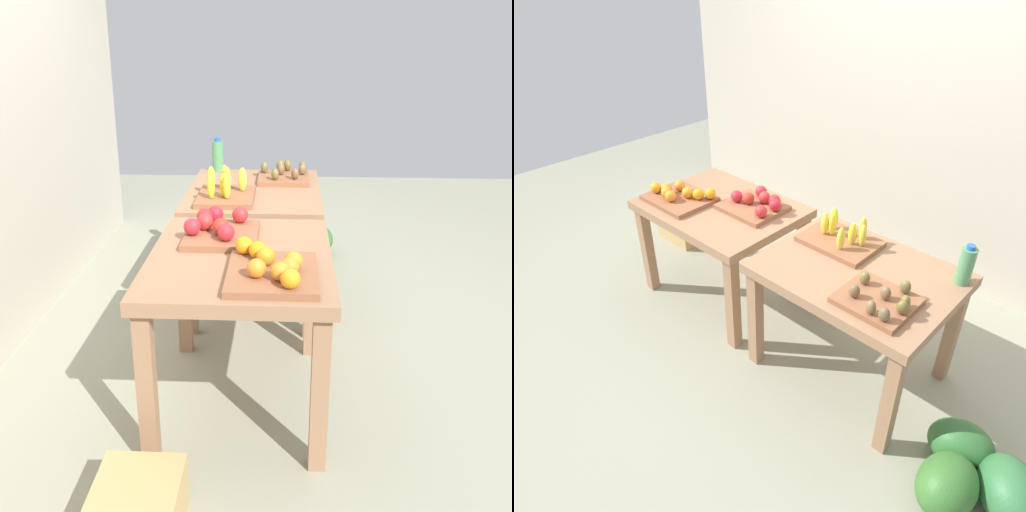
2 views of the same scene
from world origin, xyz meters
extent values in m
plane|color=gray|center=(0.00, 0.00, 0.00)|extent=(8.00, 8.00, 0.00)
cube|color=#976E4E|center=(-0.56, 0.00, 0.72)|extent=(1.04, 0.80, 0.06)
cube|color=#976E4E|center=(-1.02, -0.34, 0.34)|extent=(0.07, 0.07, 0.69)
cube|color=#976E4E|center=(-0.10, -0.34, 0.34)|extent=(0.07, 0.07, 0.69)
cube|color=#976E4E|center=(-1.02, 0.34, 0.34)|extent=(0.07, 0.07, 0.69)
cube|color=#976E4E|center=(-0.10, 0.34, 0.34)|extent=(0.07, 0.07, 0.69)
cube|color=#976E4E|center=(0.56, 0.00, 0.72)|extent=(1.04, 0.80, 0.06)
cube|color=#976E4E|center=(0.10, -0.34, 0.34)|extent=(0.07, 0.07, 0.69)
cube|color=#976E4E|center=(1.02, -0.34, 0.34)|extent=(0.07, 0.07, 0.69)
cube|color=#976E4E|center=(0.10, 0.34, 0.34)|extent=(0.07, 0.07, 0.69)
cube|color=#976E4E|center=(1.02, 0.34, 0.34)|extent=(0.07, 0.07, 0.69)
cube|color=#90593A|center=(-0.81, -0.15, 0.76)|extent=(0.44, 0.36, 0.03)
sphere|color=orange|center=(-0.89, -0.09, 0.82)|extent=(0.10, 0.10, 0.08)
sphere|color=orange|center=(-0.63, -0.02, 0.82)|extent=(0.08, 0.08, 0.08)
sphere|color=orange|center=(-0.86, -0.21, 0.82)|extent=(0.10, 0.10, 0.08)
sphere|color=orange|center=(-0.76, -0.12, 0.82)|extent=(0.09, 0.09, 0.08)
sphere|color=orange|center=(-0.80, -0.23, 0.82)|extent=(0.08, 0.08, 0.08)
sphere|color=orange|center=(-0.69, -0.08, 0.82)|extent=(0.10, 0.10, 0.08)
sphere|color=orange|center=(-0.98, -0.22, 0.82)|extent=(0.09, 0.09, 0.08)
sphere|color=orange|center=(-0.91, -0.18, 0.82)|extent=(0.11, 0.11, 0.08)
cube|color=#90593A|center=(-0.36, 0.10, 0.76)|extent=(0.40, 0.34, 0.03)
sphere|color=red|center=(-0.39, 0.10, 0.82)|extent=(0.09, 0.09, 0.08)
sphere|color=red|center=(-0.40, 0.23, 0.82)|extent=(0.11, 0.11, 0.08)
sphere|color=red|center=(-0.20, 0.03, 0.82)|extent=(0.10, 0.10, 0.08)
sphere|color=red|center=(-0.20, 0.15, 0.82)|extent=(0.10, 0.10, 0.08)
sphere|color=red|center=(-0.24, 0.20, 0.82)|extent=(0.09, 0.09, 0.08)
sphere|color=red|center=(-0.47, 0.07, 0.82)|extent=(0.11, 0.11, 0.08)
sphere|color=red|center=(-0.32, 0.19, 0.82)|extent=(0.09, 0.09, 0.08)
cube|color=#90593A|center=(0.32, 0.15, 0.76)|extent=(0.44, 0.32, 0.03)
ellipsoid|color=yellow|center=(0.41, 0.15, 0.85)|extent=(0.07, 0.06, 0.14)
ellipsoid|color=yellow|center=(0.46, 0.17, 0.85)|extent=(0.06, 0.06, 0.14)
ellipsoid|color=yellow|center=(0.22, 0.13, 0.85)|extent=(0.06, 0.05, 0.14)
ellipsoid|color=yellow|center=(0.22, 0.22, 0.85)|extent=(0.05, 0.05, 0.14)
ellipsoid|color=yellow|center=(0.39, 0.06, 0.85)|extent=(0.05, 0.06, 0.14)
ellipsoid|color=yellow|center=(0.41, 0.24, 0.85)|extent=(0.05, 0.05, 0.14)
ellipsoid|color=yellow|center=(0.26, 0.15, 0.85)|extent=(0.04, 0.05, 0.14)
cube|color=#90593A|center=(0.78, -0.18, 0.76)|extent=(0.36, 0.32, 0.03)
ellipsoid|color=brown|center=(0.67, -0.12, 0.82)|extent=(0.06, 0.05, 0.07)
ellipsoid|color=brown|center=(0.82, -0.30, 0.82)|extent=(0.07, 0.07, 0.07)
ellipsoid|color=brown|center=(0.81, -0.16, 0.82)|extent=(0.07, 0.06, 0.07)
ellipsoid|color=brown|center=(0.69, -0.25, 0.82)|extent=(0.07, 0.06, 0.07)
ellipsoid|color=brown|center=(0.86, -0.05, 0.82)|extent=(0.06, 0.05, 0.07)
ellipsoid|color=brown|center=(0.89, -0.30, 0.82)|extent=(0.06, 0.05, 0.07)
ellipsoid|color=brown|center=(0.92, -0.16, 0.82)|extent=(0.07, 0.07, 0.07)
ellipsoid|color=brown|center=(0.93, -0.20, 0.82)|extent=(0.07, 0.07, 0.07)
cylinder|color=#4C8C59|center=(1.02, 0.27, 0.85)|extent=(0.08, 0.08, 0.21)
cylinder|color=blue|center=(1.02, 0.27, 0.97)|extent=(0.04, 0.04, 0.02)
ellipsoid|color=#2E6838|center=(1.62, -0.23, 0.14)|extent=(0.45, 0.45, 0.28)
ellipsoid|color=#2D622D|center=(1.34, -0.14, 0.12)|extent=(0.37, 0.31, 0.24)
ellipsoid|color=#326729|center=(1.39, -0.39, 0.13)|extent=(0.28, 0.34, 0.27)
camera|label=1|loc=(-3.05, -0.20, 1.70)|focal=42.67mm
camera|label=2|loc=(1.61, -1.83, 2.20)|focal=32.50mm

